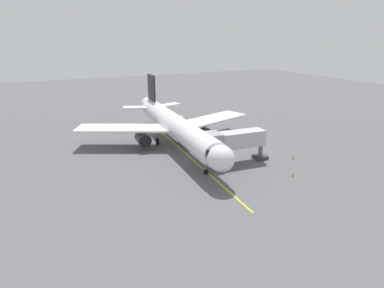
{
  "coord_description": "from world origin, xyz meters",
  "views": [
    {
      "loc": [
        22.22,
        55.11,
        19.64
      ],
      "look_at": [
        0.07,
        9.28,
        3.0
      ],
      "focal_mm": 31.37,
      "sensor_mm": 36.0,
      "label": 1
    }
  ],
  "objects_px": {
    "box_truck_near_nose": "(177,124)",
    "safety_cone_nose_left": "(293,158)",
    "jet_bridge": "(231,141)",
    "safety_cone_nose_right": "(293,175)",
    "airplane": "(175,126)",
    "ground_crew_marshaller": "(215,165)"
  },
  "relations": [
    {
      "from": "box_truck_near_nose",
      "to": "safety_cone_nose_left",
      "type": "bearing_deg",
      "value": 111.9
    },
    {
      "from": "jet_bridge",
      "to": "safety_cone_nose_left",
      "type": "xyz_separation_m",
      "value": [
        -10.34,
        2.94,
        -3.49
      ]
    },
    {
      "from": "box_truck_near_nose",
      "to": "safety_cone_nose_right",
      "type": "distance_m",
      "value": 30.87
    },
    {
      "from": "airplane",
      "to": "safety_cone_nose_right",
      "type": "xyz_separation_m",
      "value": [
        -10.02,
        20.12,
        -3.73
      ]
    },
    {
      "from": "airplane",
      "to": "jet_bridge",
      "type": "height_order",
      "value": "airplane"
    },
    {
      "from": "ground_crew_marshaller",
      "to": "safety_cone_nose_left",
      "type": "bearing_deg",
      "value": 174.16
    },
    {
      "from": "jet_bridge",
      "to": "safety_cone_nose_left",
      "type": "height_order",
      "value": "jet_bridge"
    },
    {
      "from": "airplane",
      "to": "box_truck_near_nose",
      "type": "bearing_deg",
      "value": -115.56
    },
    {
      "from": "jet_bridge",
      "to": "ground_crew_marshaller",
      "type": "xyz_separation_m",
      "value": [
        3.71,
        1.5,
        -2.88
      ]
    },
    {
      "from": "jet_bridge",
      "to": "ground_crew_marshaller",
      "type": "distance_m",
      "value": 4.93
    },
    {
      "from": "jet_bridge",
      "to": "safety_cone_nose_right",
      "type": "height_order",
      "value": "jet_bridge"
    },
    {
      "from": "safety_cone_nose_left",
      "to": "jet_bridge",
      "type": "bearing_deg",
      "value": -15.88
    },
    {
      "from": "airplane",
      "to": "ground_crew_marshaller",
      "type": "height_order",
      "value": "airplane"
    },
    {
      "from": "airplane",
      "to": "ground_crew_marshaller",
      "type": "xyz_separation_m",
      "value": [
        -0.88,
        13.12,
        -3.12
      ]
    },
    {
      "from": "airplane",
      "to": "safety_cone_nose_left",
      "type": "bearing_deg",
      "value": 135.73
    },
    {
      "from": "airplane",
      "to": "ground_crew_marshaller",
      "type": "bearing_deg",
      "value": 93.85
    },
    {
      "from": "ground_crew_marshaller",
      "to": "safety_cone_nose_right",
      "type": "height_order",
      "value": "ground_crew_marshaller"
    },
    {
      "from": "jet_bridge",
      "to": "airplane",
      "type": "bearing_deg",
      "value": -68.42
    },
    {
      "from": "ground_crew_marshaller",
      "to": "safety_cone_nose_right",
      "type": "bearing_deg",
      "value": 142.55
    },
    {
      "from": "airplane",
      "to": "ground_crew_marshaller",
      "type": "distance_m",
      "value": 13.51
    },
    {
      "from": "box_truck_near_nose",
      "to": "safety_cone_nose_left",
      "type": "distance_m",
      "value": 26.83
    },
    {
      "from": "airplane",
      "to": "safety_cone_nose_left",
      "type": "height_order",
      "value": "airplane"
    }
  ]
}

